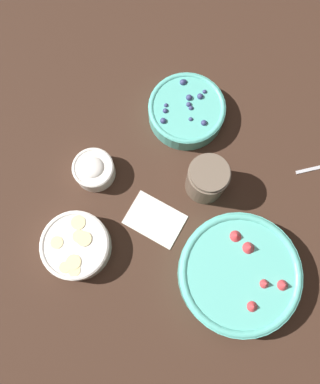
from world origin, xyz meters
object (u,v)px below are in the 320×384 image
(bowl_bananas, at_px, (76,246))
(jar_chocolate, at_px, (207,180))
(bowl_strawberries, at_px, (239,274))
(bowl_cream, at_px, (94,169))
(bowl_blueberries, at_px, (187,110))

(bowl_bananas, distance_m, jar_chocolate, 0.33)
(bowl_strawberries, relative_size, jar_chocolate, 2.44)
(bowl_cream, bearing_deg, bowl_blueberries, 46.78)
(bowl_bananas, height_order, bowl_cream, bowl_cream)
(bowl_strawberries, relative_size, bowl_bananas, 1.73)
(bowl_blueberries, height_order, bowl_bananas, bowl_blueberries)
(bowl_cream, height_order, jar_chocolate, jar_chocolate)
(bowl_bananas, xyz_separation_m, jar_chocolate, (0.26, 0.21, 0.02))
(bowl_bananas, xyz_separation_m, bowl_cream, (-0.01, 0.18, -0.00))
(bowl_blueberries, distance_m, bowl_bananas, 0.42)
(bowl_bananas, relative_size, bowl_cream, 1.58)
(bowl_blueberries, xyz_separation_m, bowl_bananas, (-0.18, -0.38, 0.00))
(bowl_blueberries, distance_m, bowl_cream, 0.27)
(bowl_blueberries, distance_m, jar_chocolate, 0.19)
(bowl_strawberries, distance_m, bowl_blueberries, 0.41)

